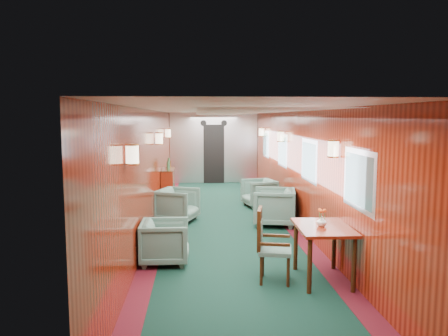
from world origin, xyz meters
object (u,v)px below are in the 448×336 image
Objects in this scene: armchair_left_far at (178,205)px; credenza at (168,186)px; armchair_right_far at (259,193)px; armchair_left_near at (165,242)px; armchair_right_near at (274,207)px; dining_table at (323,235)px; side_chair at (268,242)px.

credenza is at bearing 30.53° from armchair_left_far.
credenza is at bearing -116.34° from armchair_right_far.
armchair_right_near is (2.11, 2.25, 0.05)m from armchair_left_near.
credenza is (-2.47, 5.56, -0.18)m from dining_table.
credenza is at bearing 2.97° from armchair_left_near.
side_chair is (-0.76, 0.03, -0.09)m from dining_table.
armchair_left_far is 2.47m from armchair_right_far.
side_chair is 5.06m from armchair_right_far.
armchair_left_near is at bearing -160.67° from armchair_left_far.
armchair_right_near is (2.03, -0.46, 0.03)m from armchair_left_far.
armchair_left_near is (-1.47, 0.84, -0.22)m from side_chair.
armchair_left_far is 2.08m from armchair_right_near.
armchair_left_near is (0.24, -4.69, -0.13)m from credenza.
armchair_left_far is (0.33, -1.98, -0.11)m from credenza.
armchair_right_far is (0.60, 5.02, -0.21)m from side_chair.
armchair_right_far is at bearing 93.22° from dining_table.
armchair_right_near is at bearing 90.35° from side_chair.
armchair_right_near reaches higher than armchair_right_far.
armchair_right_far is (2.08, 4.18, 0.01)m from armchair_left_near.
armchair_left_near is at bearing -87.07° from credenza.
credenza is 3.39m from armchair_right_near.
armchair_left_near is at bearing -31.74° from armchair_right_near.
armchair_left_far is at bearing -80.62° from credenza.
credenza is 2.01m from armchair_left_far.
dining_table is at bearing -111.24° from armchair_left_near.
side_chair is at bearing -119.68° from armchair_left_near.
dining_table is 3.13m from armchair_right_near.
dining_table is at bearing 9.87° from side_chair.
side_chair reaches higher than armchair_right_near.
side_chair is 3.16m from armchair_right_near.
dining_table is 1.31× the size of armchair_left_far.
armchair_left_far reaches higher than armchair_right_far.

